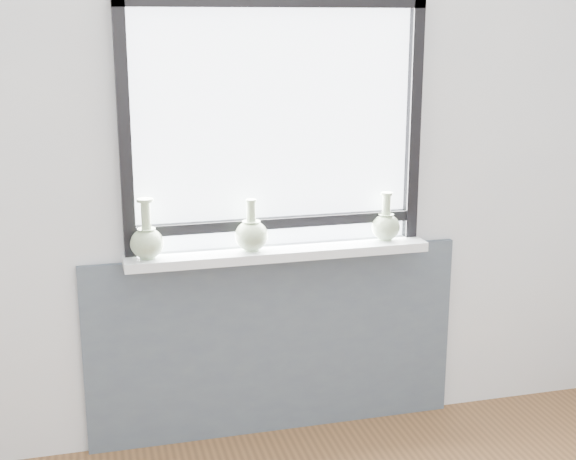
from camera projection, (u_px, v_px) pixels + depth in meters
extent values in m
cube|color=silver|center=(273.00, 152.00, 3.45)|extent=(3.60, 0.02, 2.60)
cube|color=#4B5761|center=(275.00, 343.00, 3.64)|extent=(1.70, 0.03, 0.86)
cube|color=white|center=(279.00, 252.00, 3.46)|extent=(1.32, 0.18, 0.04)
cube|color=black|center=(124.00, 130.00, 3.21)|extent=(0.05, 0.06, 1.05)
cube|color=black|center=(413.00, 120.00, 3.52)|extent=(0.05, 0.06, 1.05)
cube|color=black|center=(275.00, 1.00, 3.24)|extent=(1.30, 0.06, 0.05)
cube|color=black|center=(276.00, 223.00, 3.47)|extent=(1.20, 0.05, 0.04)
cube|color=white|center=(274.00, 130.00, 3.40)|extent=(1.20, 0.01, 1.00)
cylinder|color=#A5BF92|center=(148.00, 257.00, 3.30)|extent=(0.06, 0.06, 0.01)
ellipsoid|color=#A5BF92|center=(147.00, 243.00, 3.29)|extent=(0.14, 0.14, 0.13)
cone|color=#A5BF92|center=(147.00, 232.00, 3.27)|extent=(0.08, 0.08, 0.03)
cylinder|color=#A5BF92|center=(146.00, 217.00, 3.26)|extent=(0.04, 0.04, 0.13)
cylinder|color=#A5BF92|center=(145.00, 200.00, 3.24)|extent=(0.07, 0.07, 0.01)
cylinder|color=#A5BF92|center=(252.00, 250.00, 3.41)|extent=(0.06, 0.06, 0.01)
ellipsoid|color=#A5BF92|center=(251.00, 236.00, 3.40)|extent=(0.14, 0.14, 0.13)
cone|color=#A5BF92|center=(251.00, 224.00, 3.38)|extent=(0.08, 0.08, 0.03)
cylinder|color=#A5BF92|center=(251.00, 214.00, 3.37)|extent=(0.04, 0.04, 0.10)
cylinder|color=#A5BF92|center=(251.00, 201.00, 3.36)|extent=(0.05, 0.05, 0.01)
cylinder|color=#A5BF92|center=(385.00, 239.00, 3.58)|extent=(0.06, 0.06, 0.01)
ellipsoid|color=#A5BF92|center=(386.00, 227.00, 3.57)|extent=(0.13, 0.13, 0.12)
cone|color=#A5BF92|center=(386.00, 217.00, 3.56)|extent=(0.07, 0.07, 0.03)
cylinder|color=#A5BF92|center=(386.00, 206.00, 3.54)|extent=(0.04, 0.04, 0.11)
cylinder|color=#A5BF92|center=(387.00, 194.00, 3.53)|extent=(0.05, 0.05, 0.01)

